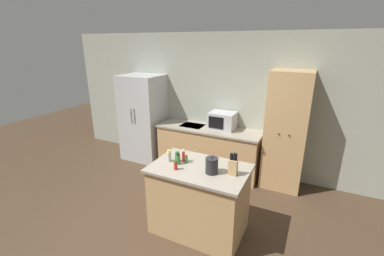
{
  "coord_description": "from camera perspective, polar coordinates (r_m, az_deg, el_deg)",
  "views": [
    {
      "loc": [
        1.52,
        -2.25,
        2.42
      ],
      "look_at": [
        -0.28,
        1.4,
        1.05
      ],
      "focal_mm": 24.0,
      "sensor_mm": 36.0,
      "label": 1
    }
  ],
  "objects": [
    {
      "name": "spice_bottle_pale_salt",
      "position": [
        3.37,
        -3.32,
        -6.42
      ],
      "size": [
        0.06,
        0.06,
        0.14
      ],
      "color": "#337033",
      "rests_on": "kitchen_island"
    },
    {
      "name": "refrigerator",
      "position": [
        5.52,
        -10.77,
        2.22
      ],
      "size": [
        0.83,
        0.71,
        1.79
      ],
      "color": "#B7BABC",
      "rests_on": "ground_plane"
    },
    {
      "name": "back_counter",
      "position": [
        5.0,
        3.7,
        -4.74
      ],
      "size": [
        1.99,
        0.64,
        0.88
      ],
      "color": "tan",
      "rests_on": "ground_plane"
    },
    {
      "name": "knife_block",
      "position": [
        3.06,
        9.1,
        -8.44
      ],
      "size": [
        0.1,
        0.06,
        0.28
      ],
      "color": "tan",
      "rests_on": "kitchen_island"
    },
    {
      "name": "wall_back",
      "position": [
        4.96,
        7.73,
        5.35
      ],
      "size": [
        7.2,
        0.06,
        2.6
      ],
      "color": "#9EA393",
      "rests_on": "ground_plane"
    },
    {
      "name": "kettle",
      "position": [
        3.08,
        4.42,
        -8.31
      ],
      "size": [
        0.15,
        0.15,
        0.22
      ],
      "color": "#232326",
      "rests_on": "kitchen_island"
    },
    {
      "name": "microwave",
      "position": [
        4.8,
        6.79,
        1.69
      ],
      "size": [
        0.47,
        0.39,
        0.31
      ],
      "color": "#B2B5B7",
      "rests_on": "back_counter"
    },
    {
      "name": "spice_bottle_short_red",
      "position": [
        3.34,
        -1.27,
        -6.93
      ],
      "size": [
        0.04,
        0.04,
        0.11
      ],
      "color": "#337033",
      "rests_on": "kitchen_island"
    },
    {
      "name": "spice_bottle_orange_cap",
      "position": [
        3.38,
        -5.16,
        -6.26
      ],
      "size": [
        0.06,
        0.06,
        0.16
      ],
      "color": "beige",
      "rests_on": "kitchen_island"
    },
    {
      "name": "spice_bottle_green_herb",
      "position": [
        3.36,
        -1.93,
        -6.23
      ],
      "size": [
        0.04,
        0.04,
        0.17
      ],
      "color": "#B2281E",
      "rests_on": "kitchen_island"
    },
    {
      "name": "kitchen_island",
      "position": [
        3.48,
        1.59,
        -15.48
      ],
      "size": [
        1.22,
        0.79,
        0.93
      ],
      "color": "tan",
      "rests_on": "ground_plane"
    },
    {
      "name": "spice_bottle_tall_dark",
      "position": [
        3.17,
        -3.66,
        -8.25
      ],
      "size": [
        0.04,
        0.04,
        0.12
      ],
      "color": "#B2281E",
      "rests_on": "kitchen_island"
    },
    {
      "name": "ground_plane",
      "position": [
        3.64,
        -6.3,
        -23.22
      ],
      "size": [
        14.0,
        14.0,
        0.0
      ],
      "primitive_type": "plane",
      "color": "#423021"
    },
    {
      "name": "spice_bottle_amber_oil",
      "position": [
        3.3,
        -3.07,
        -6.91
      ],
      "size": [
        0.05,
        0.05,
        0.15
      ],
      "color": "#337033",
      "rests_on": "kitchen_island"
    },
    {
      "name": "pantry_cabinet",
      "position": [
        4.54,
        20.13,
        -0.8
      ],
      "size": [
        0.65,
        0.54,
        2.0
      ],
      "color": "tan",
      "rests_on": "ground_plane"
    }
  ]
}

